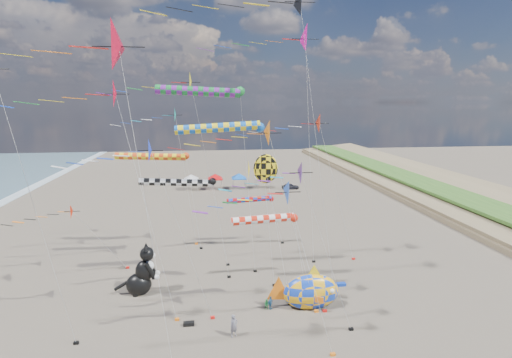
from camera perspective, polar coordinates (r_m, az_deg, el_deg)
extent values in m
cone|color=red|center=(44.06, 9.91, 7.90)|extent=(2.23, 2.39, 2.46)
cylinder|color=#B2B2B2|center=(45.75, 11.91, -2.09)|extent=(3.91, 0.02, 15.83)
cube|color=black|center=(48.72, 13.75, -11.00)|extent=(0.36, 0.24, 0.20)
cone|color=#1D9C11|center=(31.33, -30.95, 13.46)|extent=(2.19, 2.35, 2.42)
cylinder|color=#B2B2B2|center=(31.86, -27.48, -4.71)|extent=(2.08, 0.02, 20.23)
cube|color=black|center=(35.38, -24.31, -20.56)|extent=(0.36, 0.24, 0.20)
cone|color=blue|center=(31.51, -13.31, 4.29)|extent=(1.91, 2.05, 2.11)
cylinder|color=#B2B2B2|center=(32.98, -9.62, -8.26)|extent=(3.62, 0.02, 14.55)
cube|color=black|center=(35.93, -6.21, -19.07)|extent=(0.36, 0.24, 0.20)
cylinder|color=#B2B2B2|center=(35.98, 10.10, 3.04)|extent=(2.36, 0.02, 26.39)
cube|color=black|center=(40.22, 11.11, -15.76)|extent=(0.36, 0.24, 0.20)
cone|color=orange|center=(31.70, 3.40, 6.48)|extent=(2.21, 2.37, 2.44)
cylinder|color=#B2B2B2|center=(33.56, 6.15, -6.90)|extent=(3.46, 0.02, 15.58)
cube|color=black|center=(37.04, 8.61, -18.15)|extent=(0.36, 0.24, 0.20)
cone|color=#55218A|center=(29.72, 9.83, 0.98)|extent=(1.84, 1.97, 2.03)
cylinder|color=#B2B2B2|center=(31.85, 11.72, -10.54)|extent=(2.62, 0.02, 12.98)
cube|color=black|center=(35.08, 13.43, -20.12)|extent=(0.36, 0.24, 0.20)
cone|color=blue|center=(26.65, 8.18, -2.29)|extent=(1.85, 1.98, 2.05)
cylinder|color=#B2B2B2|center=(28.83, 9.61, -13.89)|extent=(1.81, 0.02, 11.98)
cube|color=black|center=(31.98, 10.92, -23.37)|extent=(0.36, 0.24, 0.20)
cone|color=red|center=(31.94, -19.76, 11.48)|extent=(2.21, 2.37, 2.44)
cylinder|color=#B2B2B2|center=(32.75, -15.30, -4.85)|extent=(4.01, 0.02, 18.69)
cube|color=black|center=(36.10, -11.21, -19.06)|extent=(0.36, 0.24, 0.20)
cone|color=#EF0A98|center=(43.60, 7.03, 19.17)|extent=(2.92, 3.12, 3.22)
cylinder|color=#B2B2B2|center=(43.73, 7.67, 3.13)|extent=(1.61, 0.02, 24.35)
cube|color=black|center=(47.08, 8.24, -11.58)|extent=(0.36, 0.24, 0.20)
cone|color=#16B9AE|center=(49.62, -11.19, 9.04)|extent=(1.70, 1.81, 1.87)
cylinder|color=#B2B2B2|center=(50.49, -9.81, -0.37)|extent=(1.86, 0.02, 16.58)
cube|color=black|center=(52.65, -8.51, -9.12)|extent=(0.36, 0.24, 0.20)
cone|color=red|center=(45.80, -22.34, -3.85)|extent=(1.64, 1.76, 1.81)
cylinder|color=#B2B2B2|center=(46.38, -20.09, -8.02)|extent=(3.24, 0.02, 7.01)
cube|color=black|center=(47.23, -17.87, -11.94)|extent=(0.36, 0.24, 0.20)
cone|color=yellow|center=(42.30, -7.84, 13.57)|extent=(2.02, 2.16, 2.23)
cylinder|color=#B2B2B2|center=(43.01, -5.86, 0.14)|extent=(2.49, 0.02, 20.06)
cube|color=black|center=(45.94, -4.04, -12.08)|extent=(0.36, 0.24, 0.20)
cone|color=red|center=(24.32, -19.35, 17.87)|extent=(3.07, 3.29, 3.39)
cylinder|color=#B2B2B2|center=(25.02, -15.10, -6.70)|extent=(2.43, 0.02, 21.21)
cylinder|color=blue|center=(36.60, -5.48, 7.32)|extent=(7.69, 0.84, 0.84)
sphere|color=blue|center=(36.93, 0.54, 7.40)|extent=(0.89, 0.89, 0.89)
cylinder|color=#B2B2B2|center=(38.33, 1.63, -4.43)|extent=(1.52, 0.02, 15.76)
cube|color=black|center=(41.19, 2.63, -14.89)|extent=(0.36, 0.24, 0.20)
cylinder|color=#DA4012|center=(48.64, -14.82, 3.11)|extent=(8.20, 0.81, 0.81)
sphere|color=#DA4012|center=(48.29, -9.98, 3.26)|extent=(0.86, 0.86, 0.86)
cylinder|color=#B2B2B2|center=(49.36, -8.89, -3.48)|extent=(1.52, 0.02, 11.73)
cube|color=black|center=(51.07, -7.84, -9.74)|extent=(0.36, 0.24, 0.20)
cylinder|color=red|center=(50.19, -0.99, -2.95)|extent=(5.65, 0.65, 0.65)
sphere|color=red|center=(50.58, 2.20, -2.85)|extent=(0.68, 0.68, 0.68)
cylinder|color=#B2B2B2|center=(51.50, 3.00, -6.07)|extent=(1.52, 0.02, 6.01)
cube|color=black|center=(52.55, 3.78, -9.06)|extent=(0.36, 0.24, 0.20)
cylinder|color=black|center=(39.87, -11.32, -0.48)|extent=(7.09, 0.71, 0.71)
sphere|color=black|center=(39.78, -6.22, -0.36)|extent=(0.75, 0.75, 0.75)
cylinder|color=#B2B2B2|center=(41.11, -5.02, -7.38)|extent=(1.52, 0.02, 10.29)
cube|color=black|center=(42.98, -3.87, -13.75)|extent=(0.36, 0.24, 0.20)
cylinder|color=red|center=(33.76, 0.96, -5.75)|extent=(5.37, 0.70, 0.70)
sphere|color=red|center=(34.24, 5.43, -5.56)|extent=(0.73, 0.73, 0.73)
cylinder|color=#B2B2B2|center=(35.81, 6.50, -11.91)|extent=(1.52, 0.02, 8.34)
cube|color=black|center=(37.73, 7.52, -17.53)|extent=(0.36, 0.24, 0.20)
cylinder|color=#167E31|center=(40.11, -8.26, 12.30)|extent=(8.18, 0.91, 0.91)
sphere|color=#167E31|center=(40.27, -2.29, 12.39)|extent=(0.95, 0.95, 0.95)
cylinder|color=#B2B2B2|center=(41.21, -1.15, -0.97)|extent=(1.52, 0.02, 19.07)
cube|color=black|center=(44.21, -0.11, -13.00)|extent=(0.36, 0.24, 0.20)
ellipsoid|color=yellow|center=(35.64, 1.39, 1.47)|extent=(2.20, 0.40, 2.64)
cone|color=yellow|center=(35.44, -1.00, 1.42)|extent=(0.12, 1.80, 1.80)
cylinder|color=#B2B2B2|center=(36.35, 3.17, -8.26)|extent=(2.03, 2.03, 12.18)
cube|color=black|center=(38.04, 4.91, -17.23)|extent=(0.36, 0.24, 0.20)
ellipsoid|color=blue|center=(37.15, 7.86, -15.68)|extent=(5.20, 2.59, 3.33)
cone|color=orange|center=(36.55, 3.31, -16.06)|extent=(2.44, 0.43, 2.44)
cone|color=yellow|center=(36.49, 8.28, -13.30)|extent=(1.78, 0.33, 1.78)
cylinder|color=#B2B2B2|center=(37.49, 9.83, -17.21)|extent=(0.38, 1.04, 0.93)
cube|color=red|center=(37.19, 9.80, -18.06)|extent=(0.36, 0.24, 0.20)
imported|color=slate|center=(33.12, -3.18, -20.20)|extent=(0.79, 0.70, 1.82)
imported|color=#248A3F|center=(36.87, 1.57, -17.47)|extent=(0.57, 0.50, 0.99)
imported|color=#285D93|center=(36.96, 2.07, -17.24)|extent=(0.68, 0.69, 1.16)
cube|color=#1237B8|center=(42.04, 12.06, -14.50)|extent=(0.90, 0.44, 0.30)
cube|color=black|center=(35.23, -9.57, -19.72)|extent=(0.90, 0.44, 0.30)
cube|color=silver|center=(84.15, -9.24, -0.05)|extent=(3.00, 3.00, 0.15)
pyramid|color=silver|center=(83.96, -9.26, 0.65)|extent=(4.20, 4.20, 1.00)
cylinder|color=#999999|center=(83.16, -10.14, -1.02)|extent=(0.08, 0.08, 2.20)
cylinder|color=#999999|center=(83.07, -8.35, -0.98)|extent=(0.08, 0.08, 2.20)
cylinder|color=#999999|center=(85.70, -10.06, -0.66)|extent=(0.08, 0.08, 2.20)
cylinder|color=#999999|center=(85.61, -8.33, -0.62)|extent=(0.08, 0.08, 2.20)
cube|color=red|center=(84.13, -5.84, 0.03)|extent=(3.00, 3.00, 0.15)
pyramid|color=red|center=(83.94, -5.85, 0.74)|extent=(4.20, 4.20, 1.00)
cylinder|color=#999999|center=(83.06, -6.69, -0.94)|extent=(0.08, 0.08, 2.20)
cylinder|color=#999999|center=(83.13, -4.90, -0.89)|extent=(0.08, 0.08, 2.20)
cylinder|color=#999999|center=(85.60, -6.72, -0.58)|extent=(0.08, 0.08, 2.20)
cylinder|color=#999999|center=(85.67, -4.98, -0.54)|extent=(0.08, 0.08, 2.20)
cube|color=blue|center=(84.41, -2.44, 0.12)|extent=(3.00, 3.00, 0.15)
pyramid|color=blue|center=(84.22, -2.45, 0.82)|extent=(4.20, 4.20, 1.00)
cylinder|color=#999999|center=(83.26, -3.25, -0.85)|extent=(0.08, 0.08, 2.20)
cylinder|color=#999999|center=(83.48, -1.47, -0.80)|extent=(0.08, 0.08, 2.20)
cylinder|color=#999999|center=(85.80, -3.38, -0.50)|extent=(0.08, 0.08, 2.20)
cylinder|color=#999999|center=(86.02, -1.65, -0.46)|extent=(0.08, 0.08, 2.20)
cube|color=white|center=(84.98, 0.92, 0.20)|extent=(3.00, 3.00, 0.15)
pyramid|color=white|center=(84.79, 0.92, 0.89)|extent=(4.20, 4.20, 1.00)
cylinder|color=#999999|center=(83.76, 0.16, -0.76)|extent=(0.08, 0.08, 2.20)
cylinder|color=#999999|center=(84.14, 1.92, -0.71)|extent=(0.08, 0.08, 2.20)
cylinder|color=#999999|center=(86.29, -0.07, -0.42)|extent=(0.08, 0.08, 2.20)
cylinder|color=#999999|center=(86.65, 1.64, -0.37)|extent=(0.08, 0.08, 2.20)
imported|color=#26262D|center=(84.38, 4.94, -1.05)|extent=(3.73, 1.74, 1.24)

